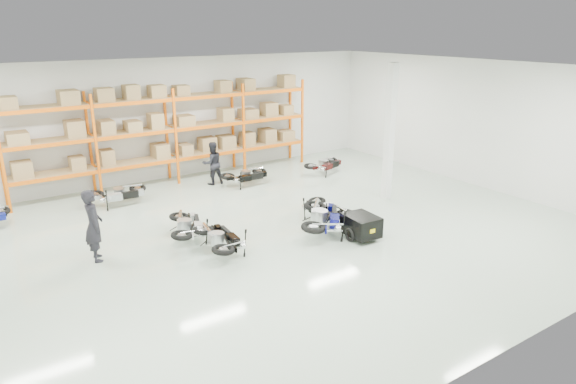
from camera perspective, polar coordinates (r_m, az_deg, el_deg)
room at (r=13.68m, az=-2.98°, el=3.80°), size 18.00×18.00×18.00m
pallet_rack at (r=19.38m, az=-12.94°, el=7.64°), size 11.28×0.98×3.62m
structural_column at (r=17.22m, az=11.22°, el=6.45°), size 0.25×0.25×4.50m
moto_blue_centre at (r=14.38m, az=3.93°, el=-2.34°), size 2.02×2.19×1.30m
moto_silver_left at (r=14.25m, az=-11.07°, el=-3.28°), size 1.35×1.86×1.08m
moto_black_far_left at (r=13.25m, az=-7.50°, el=-4.72°), size 1.00×1.78×1.10m
moto_touring_right at (r=15.30m, az=4.17°, el=-1.54°), size 0.81×1.62×1.05m
trailer at (r=14.20m, az=8.13°, el=-3.72°), size 0.85×1.61×0.67m
moto_back_b at (r=17.55m, az=-18.37°, el=0.16°), size 1.68×0.92×1.05m
moto_back_c at (r=18.80m, az=-4.70°, el=2.16°), size 1.60×0.83×1.02m
moto_back_d at (r=20.29m, az=4.13°, el=3.36°), size 1.70×1.12×1.01m
person_left at (r=13.53m, az=-20.80°, el=-3.49°), size 0.50×0.71×1.84m
person_back at (r=19.01m, az=-8.40°, el=3.18°), size 0.80×0.64×1.59m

